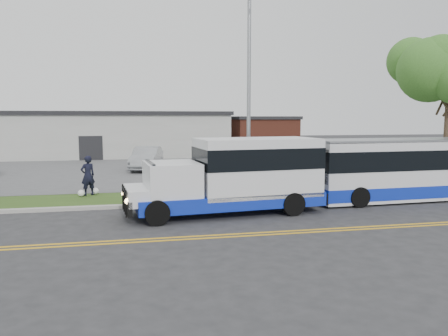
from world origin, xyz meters
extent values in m
plane|color=#28282B|center=(0.00, 0.00, 0.00)|extent=(140.00, 140.00, 0.00)
cube|color=gold|center=(0.00, -3.85, 0.01)|extent=(70.00, 0.12, 0.01)
cube|color=gold|center=(0.00, -4.15, 0.01)|extent=(70.00, 0.12, 0.01)
cube|color=#9E9B93|center=(0.00, 1.10, 0.07)|extent=(80.00, 0.30, 0.15)
cube|color=#2D4617|center=(0.00, 2.90, 0.05)|extent=(80.00, 3.30, 0.10)
cube|color=#4C4C4F|center=(0.00, 17.00, 0.05)|extent=(80.00, 25.00, 0.10)
cube|color=#9E9E99|center=(-6.00, 27.00, 2.00)|extent=(25.00, 10.00, 4.00)
cube|color=black|center=(-6.00, 27.00, 4.17)|extent=(25.40, 10.40, 0.35)
cube|color=black|center=(-6.00, 22.05, 1.10)|extent=(2.00, 0.15, 2.20)
cube|color=brown|center=(10.50, 26.00, 1.80)|extent=(6.00, 7.00, 3.60)
cube|color=black|center=(10.50, 26.00, 3.75)|extent=(6.30, 7.30, 0.30)
cylinder|color=#3D2921|center=(14.00, 3.00, 2.48)|extent=(0.32, 0.32, 4.76)
cylinder|color=gray|center=(3.00, 2.80, 4.85)|extent=(0.18, 0.18, 9.50)
cube|color=#0F28A8|center=(1.25, -0.72, 0.59)|extent=(7.54, 3.17, 0.54)
cube|color=silver|center=(2.43, -0.61, 1.83)|extent=(4.96, 2.92, 2.26)
cube|color=black|center=(2.43, -0.61, 2.21)|extent=(4.99, 2.97, 0.81)
cube|color=silver|center=(-1.01, -0.94, 1.46)|extent=(2.15, 2.49, 1.29)
cube|color=black|center=(-1.81, -1.01, 1.67)|extent=(0.30, 2.05, 0.97)
cube|color=silver|center=(-2.19, -1.05, 0.92)|extent=(1.28, 2.30, 0.59)
cube|color=black|center=(-2.67, -1.10, 0.59)|extent=(0.37, 2.22, 0.54)
sphere|color=#FFD88C|center=(-2.65, -1.91, 0.86)|extent=(0.24, 0.24, 0.22)
sphere|color=#FFD88C|center=(-2.80, -0.30, 0.86)|extent=(0.24, 0.24, 0.22)
cylinder|color=black|center=(-1.65, -2.17, 0.45)|extent=(0.93, 0.39, 0.91)
cylinder|color=black|center=(-1.87, 0.15, 0.45)|extent=(0.93, 0.39, 0.91)
cylinder|color=black|center=(3.61, -1.66, 0.45)|extent=(0.93, 0.39, 0.91)
cylinder|color=black|center=(3.39, 0.66, 0.45)|extent=(0.93, 0.39, 0.91)
cube|color=silver|center=(10.44, 0.45, 1.42)|extent=(10.15, 2.68, 2.66)
cube|color=#0F28A8|center=(10.44, 0.45, 0.50)|extent=(10.17, 2.70, 0.55)
cube|color=black|center=(10.44, 0.45, 1.92)|extent=(10.19, 2.72, 0.87)
cube|color=black|center=(5.45, 0.25, 1.74)|extent=(0.17, 2.11, 1.46)
cube|color=black|center=(5.39, 0.25, 0.41)|extent=(0.20, 2.29, 0.46)
cube|color=gray|center=(10.44, 0.45, 2.77)|extent=(10.15, 2.68, 0.11)
cylinder|color=black|center=(6.91, -0.77, 0.44)|extent=(0.89, 0.33, 0.88)
cylinder|color=black|center=(6.83, 1.39, 0.44)|extent=(0.89, 0.33, 0.88)
cylinder|color=black|center=(12.77, 1.62, 0.44)|extent=(0.89, 0.33, 0.88)
imported|color=black|center=(-4.55, 4.00, 1.05)|extent=(0.83, 0.74, 1.90)
imported|color=#A1A5A8|center=(-1.49, 13.87, 0.91)|extent=(2.67, 5.18, 1.63)
sphere|color=white|center=(-4.85, 3.75, 0.26)|extent=(0.32, 0.32, 0.32)
sphere|color=white|center=(-4.25, 4.25, 0.26)|extent=(0.32, 0.32, 0.32)
camera|label=1|loc=(-2.42, -17.39, 3.79)|focal=35.00mm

